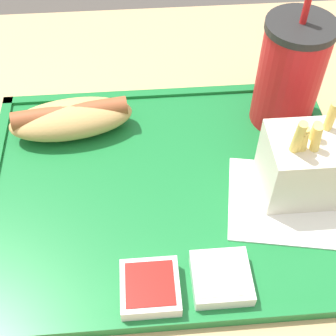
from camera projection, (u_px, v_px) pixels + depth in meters
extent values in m
cube|color=tan|center=(190.00, 336.00, 0.78)|extent=(1.37, 0.81, 0.72)
cube|color=#197233|center=(168.00, 188.00, 0.51)|extent=(0.40, 0.31, 0.01)
cube|color=#197233|center=(182.00, 318.00, 0.41)|extent=(0.40, 0.01, 0.00)
cube|color=#197233|center=(159.00, 93.00, 0.61)|extent=(0.40, 0.01, 0.00)
cube|color=white|center=(289.00, 202.00, 0.50)|extent=(0.15, 0.13, 0.00)
cylinder|color=red|center=(289.00, 77.00, 0.53)|extent=(0.07, 0.07, 0.12)
cylinder|color=#262626|center=(302.00, 26.00, 0.48)|extent=(0.08, 0.08, 0.01)
cylinder|color=red|center=(306.00, 7.00, 0.46)|extent=(0.01, 0.01, 0.03)
ellipsoid|color=tan|center=(71.00, 119.00, 0.55)|extent=(0.15, 0.08, 0.04)
cylinder|color=#9E512D|center=(70.00, 114.00, 0.54)|extent=(0.13, 0.04, 0.02)
cube|color=silver|center=(305.00, 166.00, 0.48)|extent=(0.09, 0.07, 0.07)
cylinder|color=#EACC60|center=(295.00, 153.00, 0.45)|extent=(0.01, 0.02, 0.07)
cylinder|color=#EACC60|center=(293.00, 152.00, 0.45)|extent=(0.01, 0.02, 0.09)
cylinder|color=#EACC60|center=(313.00, 155.00, 0.45)|extent=(0.02, 0.02, 0.07)
cylinder|color=#EACC60|center=(326.00, 129.00, 0.47)|extent=(0.01, 0.01, 0.07)
cylinder|color=#EACC60|center=(300.00, 153.00, 0.45)|extent=(0.02, 0.01, 0.07)
cylinder|color=#EACC60|center=(310.00, 145.00, 0.46)|extent=(0.01, 0.01, 0.06)
cube|color=silver|center=(221.00, 279.00, 0.43)|extent=(0.05, 0.05, 0.02)
cube|color=white|center=(222.00, 274.00, 0.42)|extent=(0.04, 0.04, 0.00)
cube|color=silver|center=(150.00, 289.00, 0.42)|extent=(0.05, 0.05, 0.02)
cube|color=#B21914|center=(150.00, 284.00, 0.42)|extent=(0.04, 0.04, 0.00)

